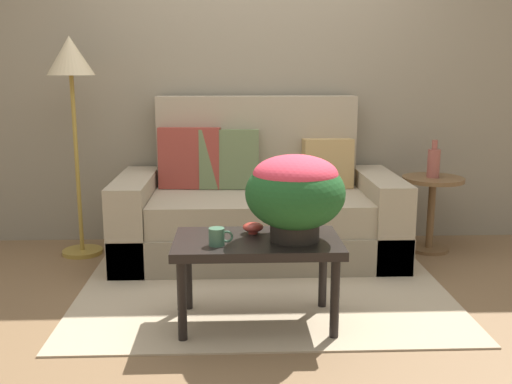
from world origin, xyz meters
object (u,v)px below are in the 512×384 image
side_table (432,200)px  floor_lamp (71,76)px  potted_plant (295,190)px  table_vase (434,162)px  snack_bowl (253,227)px  couch (257,210)px  coffee_table (257,250)px  coffee_mug (217,237)px

side_table → floor_lamp: 2.72m
side_table → potted_plant: (-1.15, -1.24, 0.34)m
table_vase → potted_plant: bearing=-132.7°
snack_bowl → table_vase: table_vase is taller
table_vase → couch: bearing=-178.3°
couch → table_vase: (1.28, 0.04, 0.33)m
side_table → potted_plant: 1.73m
potted_plant → table_vase: bearing=47.3°
coffee_table → coffee_mug: coffee_mug is taller
coffee_table → snack_bowl: size_ratio=7.79×
coffee_table → side_table: side_table is taller
side_table → couch: bearing=-178.0°
floor_lamp → coffee_mug: (1.03, -1.35, -0.77)m
snack_bowl → side_table: bearing=39.7°
floor_lamp → potted_plant: 1.99m
couch → coffee_mug: couch is taller
floor_lamp → snack_bowl: size_ratio=14.03×
coffee_table → snack_bowl: 0.14m
potted_plant → snack_bowl: bearing=150.1°
coffee_table → floor_lamp: bearing=134.6°
floor_lamp → coffee_mug: bearing=-52.7°
floor_lamp → coffee_mug: floor_lamp is taller
potted_plant → coffee_mug: size_ratio=4.18×
floor_lamp → potted_plant: size_ratio=3.05×
couch → floor_lamp: bearing=177.0°
coffee_table → table_vase: size_ratio=3.14×
floor_lamp → snack_bowl: bearing=-43.3°
couch → side_table: 1.29m
side_table → snack_bowl: 1.77m
floor_lamp → coffee_mug: 1.87m
snack_bowl → table_vase: 1.76m
coffee_mug → floor_lamp: bearing=127.3°
side_table → snack_bowl: (-1.36, -1.12, 0.12)m
potted_plant → snack_bowl: 0.33m
couch → coffee_table: 1.19m
floor_lamp → couch: bearing=-3.0°
coffee_table → potted_plant: bearing=-4.8°
floor_lamp → side_table: bearing=-0.5°
coffee_table → potted_plant: size_ratio=1.69×
coffee_mug → coffee_table: bearing=27.2°
coffee_table → coffee_mug: (-0.20, -0.10, 0.10)m
couch → floor_lamp: (-1.28, 0.07, 0.95)m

